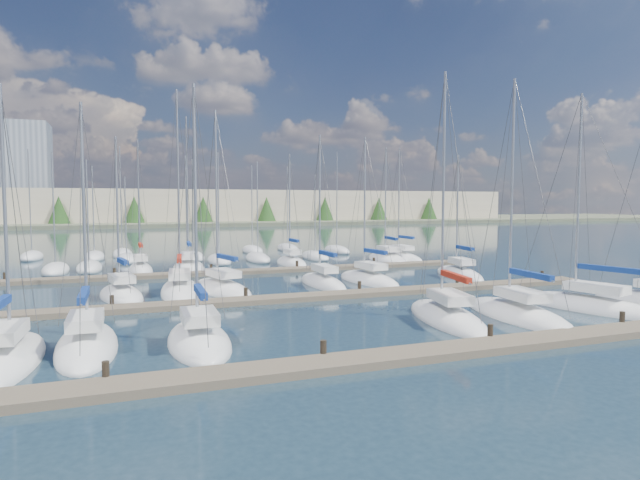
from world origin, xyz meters
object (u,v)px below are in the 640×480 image
object	(u,v)px
sailboat_m	(459,274)
sailboat_o	(189,268)
sailboat_b	(87,345)
sailboat_f	(588,306)
sailboat_h	(121,295)
sailboat_q	(387,259)
sailboat_p	(292,263)
sailboat_e	(517,314)
sailboat_a	(7,360)
sailboat_r	(401,258)
sailboat_c	(199,341)
sailboat_n	(141,270)
sailboat_j	(221,289)
sailboat_l	(368,280)
sailboat_k	(323,283)
sailboat_i	(180,290)
sailboat_d	(446,317)

from	to	relation	value
sailboat_m	sailboat_o	world-z (taller)	sailboat_o
sailboat_b	sailboat_f	size ratio (longest dim) A/B	0.84
sailboat_h	sailboat_q	size ratio (longest dim) A/B	0.87
sailboat_p	sailboat_f	distance (m)	29.51
sailboat_e	sailboat_o	size ratio (longest dim) A/B	0.91
sailboat_p	sailboat_a	world-z (taller)	sailboat_p
sailboat_r	sailboat_p	bearing A→B (deg)	-178.46
sailboat_b	sailboat_a	bearing A→B (deg)	-156.85
sailboat_c	sailboat_n	world-z (taller)	sailboat_n
sailboat_r	sailboat_j	world-z (taller)	sailboat_j
sailboat_n	sailboat_f	size ratio (longest dim) A/B	0.94
sailboat_c	sailboat_a	bearing A→B (deg)	-176.16
sailboat_h	sailboat_e	bearing A→B (deg)	-44.80
sailboat_a	sailboat_l	bearing A→B (deg)	35.36
sailboat_e	sailboat_p	size ratio (longest dim) A/B	1.15
sailboat_k	sailboat_b	world-z (taller)	sailboat_k
sailboat_c	sailboat_j	bearing A→B (deg)	77.85
sailboat_p	sailboat_k	bearing A→B (deg)	-97.68
sailboat_p	sailboat_f	xyz separation A→B (m)	(9.54, -27.92, -0.01)
sailboat_m	sailboat_c	distance (m)	27.95
sailboat_e	sailboat_n	xyz separation A→B (m)	(-18.63, 27.49, 0.02)
sailboat_i	sailboat_h	world-z (taller)	sailboat_i
sailboat_p	sailboat_d	bearing A→B (deg)	-90.00
sailboat_a	sailboat_f	bearing A→B (deg)	2.97
sailboat_i	sailboat_b	world-z (taller)	sailboat_i
sailboat_r	sailboat_h	distance (m)	32.81
sailboat_d	sailboat_b	world-z (taller)	sailboat_d
sailboat_e	sailboat_c	bearing A→B (deg)	-175.45
sailboat_q	sailboat_o	xyz separation A→B (m)	(-21.09, -0.38, 0.02)
sailboat_j	sailboat_o	distance (m)	13.50
sailboat_e	sailboat_b	world-z (taller)	sailboat_e
sailboat_f	sailboat_e	bearing A→B (deg)	169.23
sailboat_r	sailboat_a	world-z (taller)	sailboat_r
sailboat_d	sailboat_n	xyz separation A→B (m)	(-14.58, 26.80, 0.02)
sailboat_d	sailboat_h	size ratio (longest dim) A/B	1.23
sailboat_e	sailboat_m	size ratio (longest dim) A/B	1.24
sailboat_b	sailboat_n	distance (m)	26.39
sailboat_p	sailboat_r	bearing A→B (deg)	2.70
sailboat_i	sailboat_a	distance (m)	16.83
sailboat_p	sailboat_j	distance (m)	16.99
sailboat_o	sailboat_d	bearing A→B (deg)	-65.13
sailboat_p	sailboat_b	world-z (taller)	sailboat_p
sailboat_a	sailboat_f	size ratio (longest dim) A/B	0.87
sailboat_k	sailboat_o	size ratio (longest dim) A/B	0.81
sailboat_i	sailboat_m	bearing A→B (deg)	6.21
sailboat_j	sailboat_q	distance (m)	24.67
sailboat_l	sailboat_j	xyz separation A→B (m)	(-11.71, -0.43, 0.00)
sailboat_p	sailboat_h	xyz separation A→B (m)	(-16.25, -14.30, -0.01)
sailboat_e	sailboat_q	world-z (taller)	sailboat_e
sailboat_i	sailboat_f	bearing A→B (deg)	-27.46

